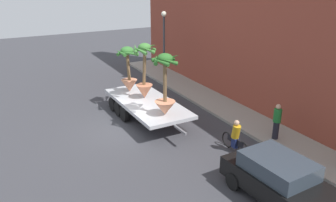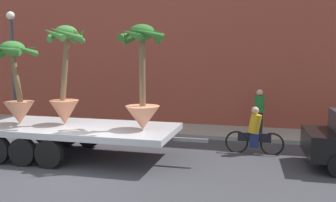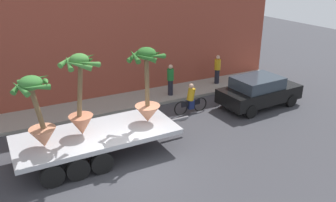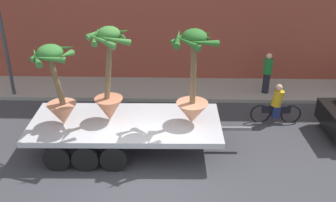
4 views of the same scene
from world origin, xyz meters
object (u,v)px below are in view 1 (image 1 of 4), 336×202
(potted_palm_front, at_px, (165,88))
(street_lamp, at_px, (164,38))
(flatbed_trailer, at_px, (145,103))
(potted_palm_middle, at_px, (129,71))
(pedestrian_far_left, at_px, (277,121))
(cyclist, at_px, (236,138))
(parked_car, at_px, (280,180))
(potted_palm_rear, at_px, (144,74))

(potted_palm_front, bearing_deg, street_lamp, 152.90)
(flatbed_trailer, distance_m, street_lamp, 6.59)
(potted_palm_middle, height_order, pedestrian_far_left, potted_palm_middle)
(cyclist, bearing_deg, flatbed_trailer, -161.24)
(flatbed_trailer, relative_size, cyclist, 3.82)
(potted_palm_front, height_order, cyclist, potted_palm_front)
(potted_palm_front, xyz_separation_m, parked_car, (6.60, 0.98, -1.48))
(potted_palm_front, distance_m, street_lamp, 8.14)
(flatbed_trailer, height_order, potted_palm_front, potted_palm_front)
(potted_palm_middle, distance_m, parked_car, 10.80)
(pedestrian_far_left, bearing_deg, potted_palm_middle, -149.18)
(potted_palm_front, bearing_deg, potted_palm_middle, -177.08)
(pedestrian_far_left, bearing_deg, cyclist, -91.99)
(cyclist, xyz_separation_m, street_lamp, (-10.31, 1.85, 2.56))
(potted_palm_middle, height_order, parked_car, potted_palm_middle)
(potted_palm_front, xyz_separation_m, cyclist, (3.11, 1.83, -1.64))
(potted_palm_front, bearing_deg, parked_car, 8.43)
(cyclist, distance_m, parked_car, 3.59)
(potted_palm_middle, xyz_separation_m, pedestrian_far_left, (7.24, 4.32, -1.16))
(flatbed_trailer, bearing_deg, parked_car, 6.35)
(pedestrian_far_left, distance_m, street_lamp, 10.63)
(street_lamp, bearing_deg, cyclist, -10.17)
(street_lamp, bearing_deg, flatbed_trailer, -37.27)
(flatbed_trailer, distance_m, pedestrian_far_left, 6.91)
(flatbed_trailer, relative_size, potted_palm_middle, 2.73)
(potted_palm_rear, bearing_deg, pedestrian_far_left, 35.02)
(potted_palm_rear, bearing_deg, cyclist, 17.11)
(flatbed_trailer, bearing_deg, potted_palm_middle, -173.68)
(parked_car, relative_size, street_lamp, 0.89)
(potted_palm_rear, relative_size, pedestrian_far_left, 1.77)
(flatbed_trailer, xyz_separation_m, parked_car, (8.93, 0.99, 0.05))
(potted_palm_front, height_order, street_lamp, street_lamp)
(potted_palm_rear, xyz_separation_m, potted_palm_front, (2.54, -0.09, -0.03))
(cyclist, relative_size, parked_car, 0.43)
(potted_palm_rear, xyz_separation_m, cyclist, (5.65, 1.74, -1.66))
(potted_palm_rear, relative_size, potted_palm_front, 1.01)
(parked_car, bearing_deg, cyclist, 166.19)
(potted_palm_front, bearing_deg, flatbed_trailer, -179.59)
(potted_palm_rear, bearing_deg, street_lamp, 142.39)
(potted_palm_front, relative_size, street_lamp, 0.62)
(cyclist, height_order, parked_car, parked_car)
(flatbed_trailer, height_order, parked_car, parked_car)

